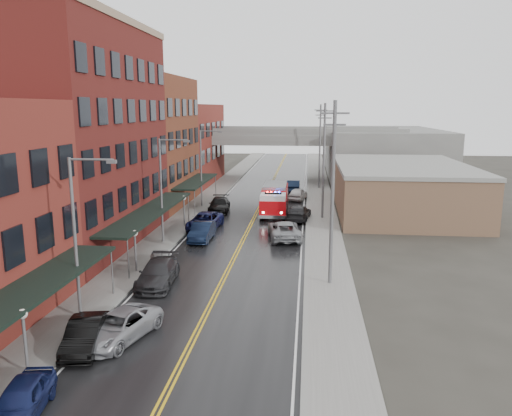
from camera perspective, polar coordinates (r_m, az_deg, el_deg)
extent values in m
plane|color=#2D2B26|center=(21.15, -11.26, -21.93)|extent=(220.00, 220.00, 0.00)
cube|color=black|center=(48.53, -0.81, -2.34)|extent=(11.00, 160.00, 0.02)
cube|color=slate|center=(49.89, -9.17, -2.03)|extent=(3.00, 160.00, 0.15)
cube|color=slate|center=(48.21, 7.84, -2.46)|extent=(3.00, 160.00, 0.15)
cube|color=gray|center=(49.48, -7.33, -2.08)|extent=(0.30, 160.00, 0.15)
cube|color=gray|center=(48.18, 5.88, -2.42)|extent=(0.30, 160.00, 0.15)
cube|color=#521615|center=(44.14, -19.55, 7.46)|extent=(9.00, 20.00, 18.00)
cube|color=brown|center=(60.48, -12.34, 7.32)|extent=(9.00, 15.00, 15.00)
cube|color=maroon|center=(77.35, -8.23, 7.19)|extent=(9.00, 20.00, 12.00)
cube|color=brown|center=(58.44, 16.17, 2.06)|extent=(14.00, 22.00, 5.00)
cube|color=slate|center=(88.00, 14.16, 6.15)|extent=(18.00, 30.00, 8.00)
cube|color=black|center=(26.03, -25.00, -8.87)|extent=(2.60, 16.00, 0.18)
cylinder|color=slate|center=(32.41, -16.12, -7.11)|extent=(0.10, 0.10, 3.00)
cube|color=black|center=(42.77, -11.98, -0.37)|extent=(2.60, 18.00, 0.18)
cylinder|color=slate|center=(34.89, -14.40, -5.69)|extent=(0.10, 0.10, 3.00)
cylinder|color=slate|center=(50.86, -7.72, -0.08)|extent=(0.10, 0.10, 3.00)
cube|color=black|center=(59.40, -6.82, 3.06)|extent=(2.60, 13.00, 0.18)
cylinder|color=slate|center=(53.53, -7.02, 0.51)|extent=(0.10, 0.10, 3.00)
cylinder|color=slate|center=(65.30, -4.63, 2.53)|extent=(0.10, 0.10, 3.00)
cylinder|color=#59595B|center=(24.51, -24.84, -14.17)|extent=(0.14, 0.14, 2.80)
sphere|color=silver|center=(23.93, -25.14, -10.91)|extent=(0.44, 0.44, 0.44)
cylinder|color=#59595B|center=(36.38, -13.60, -5.11)|extent=(0.14, 0.14, 2.80)
sphere|color=silver|center=(35.99, -13.71, -2.82)|extent=(0.44, 0.44, 0.44)
cylinder|color=#59595B|center=(49.37, -8.21, -0.56)|extent=(0.14, 0.14, 2.80)
sphere|color=silver|center=(49.08, -8.26, 1.15)|extent=(0.44, 0.44, 0.44)
cylinder|color=#59595B|center=(28.62, -19.97, -3.55)|extent=(0.18, 0.18, 9.00)
cylinder|color=#59595B|center=(27.35, -18.32, 5.28)|extent=(2.40, 0.12, 0.12)
cube|color=#59595B|center=(26.92, -16.17, 5.10)|extent=(0.50, 0.22, 0.18)
cylinder|color=#59595B|center=(43.23, -10.78, 1.83)|extent=(0.18, 0.18, 9.00)
cylinder|color=#59595B|center=(42.40, -9.43, 7.68)|extent=(2.40, 0.12, 0.12)
cube|color=#59595B|center=(42.12, -7.97, 7.57)|extent=(0.50, 0.22, 0.18)
cylinder|color=#59595B|center=(58.57, -6.30, 4.44)|extent=(0.18, 0.18, 9.00)
cylinder|color=#59595B|center=(57.96, -5.22, 8.75)|extent=(2.40, 0.12, 0.12)
cube|color=#59595B|center=(57.76, -4.13, 8.66)|extent=(0.50, 0.22, 0.18)
cylinder|color=#59595B|center=(32.32, 8.73, 1.40)|extent=(0.24, 0.24, 12.00)
cube|color=#59595B|center=(31.84, 9.01, 10.65)|extent=(1.80, 0.12, 0.12)
cube|color=#59595B|center=(31.85, 8.97, 9.39)|extent=(1.40, 0.12, 0.12)
cylinder|color=#59595B|center=(52.12, 7.75, 5.20)|extent=(0.24, 0.24, 12.00)
cube|color=#59595B|center=(51.82, 7.90, 10.93)|extent=(1.80, 0.12, 0.12)
cube|color=#59595B|center=(51.83, 7.88, 10.15)|extent=(1.40, 0.12, 0.12)
cylinder|color=#59595B|center=(72.03, 7.30, 6.91)|extent=(0.24, 0.24, 12.00)
cube|color=#59595B|center=(71.82, 7.41, 11.05)|extent=(1.80, 0.12, 0.12)
cube|color=#59595B|center=(71.82, 7.39, 10.49)|extent=(1.40, 0.12, 0.12)
cube|color=slate|center=(79.14, 1.95, 7.94)|extent=(40.00, 10.00, 1.50)
cube|color=slate|center=(80.98, -5.89, 5.30)|extent=(1.60, 8.00, 6.00)
cube|color=slate|center=(79.44, 9.90, 5.07)|extent=(1.60, 8.00, 6.00)
cube|color=#B9080E|center=(56.24, 2.22, 1.31)|extent=(2.81, 6.03, 2.29)
cube|color=#B9080E|center=(52.13, 1.97, 0.14)|extent=(2.76, 2.87, 1.63)
cube|color=silver|center=(51.92, 1.98, 1.32)|extent=(2.62, 2.65, 0.54)
cube|color=black|center=(52.28, 1.98, 0.54)|extent=(2.77, 1.78, 0.87)
cube|color=slate|center=(56.02, 2.23, 2.63)|extent=(2.53, 5.59, 0.33)
cube|color=black|center=(51.86, 1.98, 1.71)|extent=(1.75, 0.33, 0.15)
sphere|color=#FF0C0C|center=(51.88, 1.32, 1.82)|extent=(0.22, 0.22, 0.22)
sphere|color=#1933FF|center=(51.82, 2.64, 1.80)|extent=(0.22, 0.22, 0.22)
cylinder|color=black|center=(52.27, 0.64, -0.74)|extent=(1.09, 0.40, 1.09)
cylinder|color=black|center=(52.13, 3.27, -0.79)|extent=(1.09, 0.40, 1.09)
cylinder|color=black|center=(55.99, 0.96, 0.08)|extent=(1.09, 0.40, 1.09)
cylinder|color=black|center=(55.87, 3.41, 0.04)|extent=(1.09, 0.40, 1.09)
cylinder|color=black|center=(58.65, 1.15, 0.60)|extent=(1.09, 0.40, 1.09)
cylinder|color=black|center=(58.54, 3.49, 0.56)|extent=(1.09, 0.40, 1.09)
imported|color=#121A45|center=(22.06, -25.26, -19.25)|extent=(2.28, 4.29, 1.39)
imported|color=black|center=(26.31, -18.96, -13.54)|extent=(2.38, 4.63, 1.45)
imported|color=gray|center=(26.75, -15.41, -12.92)|extent=(3.74, 5.61, 1.43)
imported|color=#262629|center=(33.87, -11.15, -7.32)|extent=(2.62, 5.61, 1.59)
imported|color=#BDBDBD|center=(36.82, -10.79, -5.96)|extent=(2.79, 4.31, 1.37)
imported|color=black|center=(44.30, -6.19, -2.70)|extent=(1.71, 4.84, 1.59)
imported|color=#111643|center=(48.24, -5.87, -1.52)|extent=(3.00, 5.90, 1.60)
imported|color=black|center=(56.22, -4.22, 0.36)|extent=(2.69, 5.63, 1.58)
imported|color=gray|center=(44.62, 3.25, -2.53)|extent=(3.52, 6.17, 1.62)
imported|color=black|center=(52.13, 4.88, -0.55)|extent=(2.81, 5.55, 1.54)
imported|color=silver|center=(63.54, 4.81, 1.61)|extent=(2.68, 4.81, 1.55)
imported|color=black|center=(69.58, 4.28, 2.53)|extent=(1.79, 5.09, 1.67)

